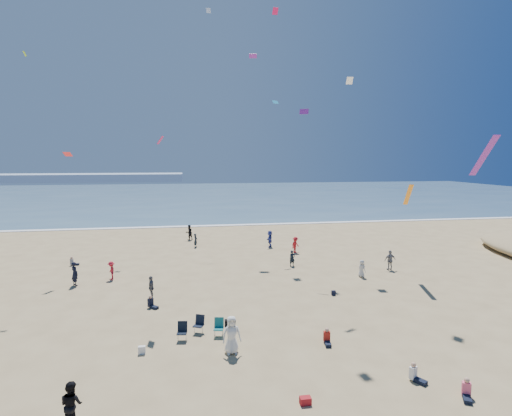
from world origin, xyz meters
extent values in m
cube|color=#476B84|center=(0.00, 95.00, 0.03)|extent=(220.00, 100.00, 0.06)
cube|color=white|center=(0.00, 45.00, 0.04)|extent=(220.00, 1.20, 0.08)
cube|color=#7A8EA8|center=(-60.00, 170.00, 1.60)|extent=(110.00, 20.00, 3.20)
imported|color=black|center=(-1.00, 31.18, 0.76)|extent=(0.54, 0.65, 1.52)
imported|color=black|center=(-1.73, 35.34, 0.92)|extent=(1.13, 1.08, 1.83)
imported|color=black|center=(-10.45, 19.00, 0.94)|extent=(0.79, 0.81, 1.87)
imported|color=gray|center=(15.86, 19.10, 0.89)|extent=(1.05, 0.46, 1.77)
imported|color=slate|center=(-4.31, 14.99, 0.82)|extent=(0.44, 0.98, 1.65)
imported|color=black|center=(-5.91, 1.57, 0.88)|extent=(1.08, 1.04, 1.76)
imported|color=red|center=(9.28, 26.83, 0.84)|extent=(1.22, 1.18, 1.67)
imported|color=silver|center=(12.48, 17.49, 0.73)|extent=(0.70, 0.84, 1.46)
imported|color=red|center=(-7.96, 20.19, 0.75)|extent=(0.85, 1.10, 1.49)
imported|color=silver|center=(0.46, 6.21, 0.97)|extent=(1.00, 0.70, 1.94)
imported|color=black|center=(7.63, 21.75, 0.73)|extent=(0.58, 0.43, 1.45)
imported|color=#3A46A0|center=(7.18, 29.95, 0.92)|extent=(1.04, 1.78, 1.83)
cube|color=white|center=(-4.04, 6.86, 0.20)|extent=(0.35, 0.20, 0.40)
cube|color=black|center=(0.54, 9.56, 0.19)|extent=(0.30, 0.22, 0.38)
cube|color=#A6171D|center=(2.94, 1.49, 0.15)|extent=(0.45, 0.30, 0.30)
cube|color=black|center=(8.60, 13.61, 0.17)|extent=(0.28, 0.18, 0.34)
cube|color=#DC174B|center=(-3.30, 13.66, 10.99)|extent=(0.41, 0.77, 0.52)
cube|color=red|center=(-11.58, 22.97, 10.18)|extent=(0.66, 0.90, 0.37)
cube|color=#7D2497|center=(8.42, 21.27, 13.87)|extent=(0.79, 0.50, 0.47)
cube|color=white|center=(1.14, 38.42, 27.72)|extent=(0.60, 0.41, 0.68)
cube|color=purple|center=(5.49, 31.21, 20.80)|extent=(0.88, 0.46, 0.41)
cube|color=#2EAAE0|center=(7.53, 29.03, 15.70)|extent=(0.74, 0.56, 0.34)
cube|color=#C3F619|center=(-18.27, 33.69, 20.68)|extent=(0.50, 0.58, 0.52)
cube|color=#D21154|center=(7.92, 31.18, 25.53)|extent=(0.61, 0.52, 0.62)
cube|color=white|center=(13.14, 22.86, 16.90)|extent=(0.65, 0.55, 0.59)
cube|color=purple|center=(14.61, 6.97, 9.93)|extent=(0.35, 3.14, 2.21)
cube|color=orange|center=(15.98, 16.84, 6.88)|extent=(0.35, 2.64, 1.87)
camera|label=1|loc=(-1.45, -12.93, 9.82)|focal=28.00mm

